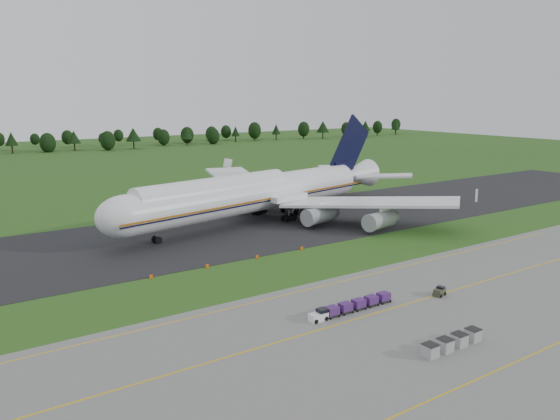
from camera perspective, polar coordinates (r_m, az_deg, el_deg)
ground at (r=88.00m, az=-1.04°, el=-6.49°), size 600.00×600.00×0.00m
apron at (r=64.17m, az=16.16°, el=-14.18°), size 300.00×52.00×0.06m
taxiway at (r=111.64m, az=-8.85°, el=-2.64°), size 300.00×40.00×0.08m
apron_markings at (r=68.37m, az=11.58°, el=-12.23°), size 300.00×30.20×0.01m
tree_line at (r=295.49m, az=-23.34°, el=6.72°), size 526.96×22.26×11.82m
aircraft at (r=121.87m, az=-2.36°, el=1.85°), size 82.04×78.08×22.97m
baggage_train at (r=72.79m, az=7.37°, el=-9.94°), size 13.28×1.41×1.36m
utility_cart at (r=80.89m, az=16.32°, el=-8.25°), size 2.05×1.55×1.00m
uld_row at (r=65.26m, az=17.56°, el=-13.05°), size 8.71×1.51×1.50m
edge_markers at (r=92.77m, az=-4.95°, el=-5.39°), size 29.26×0.30×0.60m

